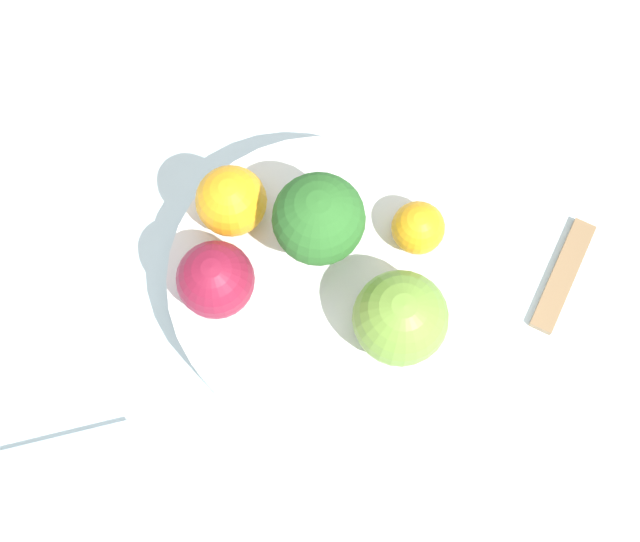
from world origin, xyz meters
TOP-DOWN VIEW (x-y plane):
  - ground_plane at (0.00, 0.00)m, footprint 6.00×6.00m
  - table_surface at (0.00, 0.00)m, footprint 1.20×1.20m
  - bowl at (0.00, 0.00)m, footprint 0.20×0.20m
  - broccoli at (-0.00, 0.02)m, footprint 0.06×0.06m
  - apple_red at (0.05, -0.04)m, footprint 0.06×0.06m
  - apple_green at (-0.07, -0.01)m, footprint 0.05×0.05m
  - orange_front at (-0.06, 0.05)m, footprint 0.05×0.05m
  - orange_back at (0.06, 0.02)m, footprint 0.03×0.03m
  - spoon at (0.17, 0.01)m, footprint 0.06×0.08m

SIDE VIEW (x-z plane):
  - ground_plane at x=0.00m, z-range 0.00..0.00m
  - table_surface at x=0.00m, z-range 0.00..0.02m
  - spoon at x=0.17m, z-range 0.02..0.03m
  - bowl at x=0.00m, z-range 0.02..0.06m
  - orange_back at x=0.06m, z-range 0.06..0.10m
  - orange_front at x=-0.06m, z-range 0.06..0.11m
  - apple_green at x=-0.07m, z-range 0.06..0.11m
  - apple_red at x=0.05m, z-range 0.06..0.12m
  - broccoli at x=0.00m, z-range 0.07..0.15m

